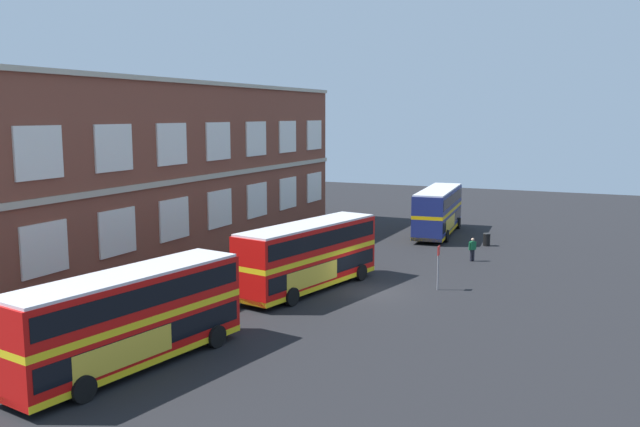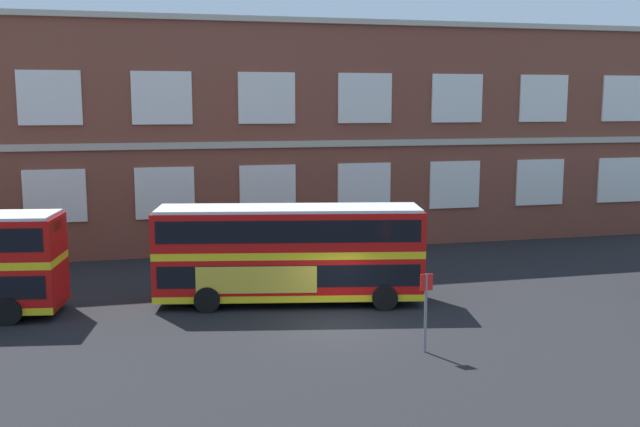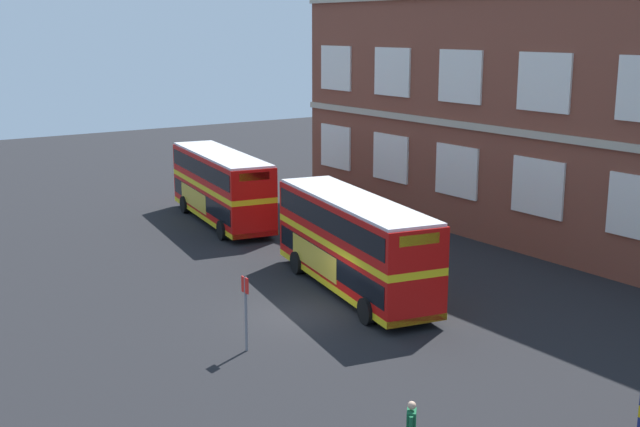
# 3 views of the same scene
# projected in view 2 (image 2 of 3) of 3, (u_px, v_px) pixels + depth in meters

# --- Properties ---
(ground_plane) EXTENTS (120.00, 120.00, 0.00)m
(ground_plane) POSITION_uv_depth(u_px,v_px,m) (326.00, 310.00, 29.57)
(ground_plane) COLOR black
(brick_terminal_building) EXTENTS (44.67, 8.19, 12.90)m
(brick_terminal_building) POSITION_uv_depth(u_px,v_px,m) (301.00, 136.00, 44.54)
(brick_terminal_building) COLOR brown
(brick_terminal_building) RESTS_ON ground
(double_decker_middle) EXTENTS (11.29, 4.68, 4.07)m
(double_decker_middle) POSITION_uv_depth(u_px,v_px,m) (289.00, 253.00, 30.37)
(double_decker_middle) COLOR red
(double_decker_middle) RESTS_ON ground
(bus_stand_flag) EXTENTS (0.44, 0.10, 2.70)m
(bus_stand_flag) POSITION_uv_depth(u_px,v_px,m) (426.00, 305.00, 24.40)
(bus_stand_flag) COLOR slate
(bus_stand_flag) RESTS_ON ground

